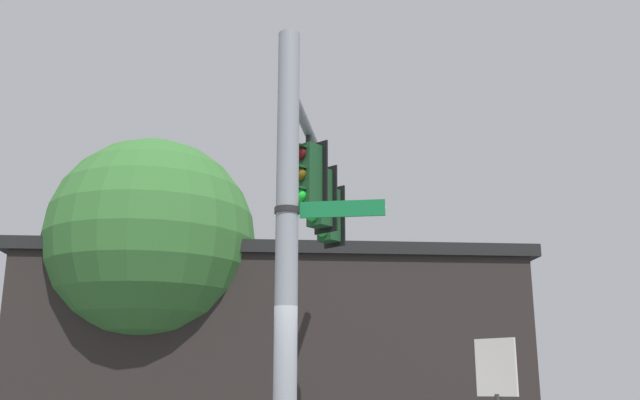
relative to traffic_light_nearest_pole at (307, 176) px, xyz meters
name	(u,v)px	position (x,y,z in m)	size (l,w,h in m)	color
signal_pole	(287,254)	(-1.04, 1.45, -1.60)	(0.30, 0.30, 6.38)	gray
mast_arm	(316,149)	(0.53, -0.78, 0.78)	(0.16, 0.16, 5.45)	gray
traffic_light_nearest_pole	(307,176)	(0.00, 0.00, 0.00)	(0.54, 0.49, 1.31)	black
traffic_light_mid_inner	(319,198)	(0.79, -1.11, 0.00)	(0.54, 0.49, 1.31)	black
traffic_light_mid_outer	(328,215)	(1.57, -2.22, 0.00)	(0.54, 0.49, 1.31)	black
street_name_sign	(312,210)	(-1.31, 1.25, -1.01)	(1.25, 0.95, 0.22)	#147238
storefront_building	(273,351)	(6.22, -5.15, -2.38)	(12.71, 13.17, 4.78)	#282321
tree_by_storefront	(151,242)	(6.89, -1.68, 0.10)	(5.03, 5.03, 7.41)	#4C3823
historical_marker	(498,394)	(-2.70, -0.88, -3.38)	(0.60, 0.08, 2.13)	#333333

